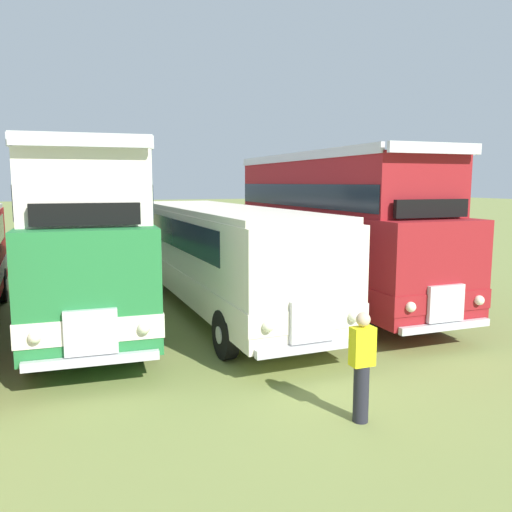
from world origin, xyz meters
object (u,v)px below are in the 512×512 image
Objects in this scene: bus_fifth_in_row at (88,233)px; marshal_person at (362,366)px; bus_seventh_in_row at (332,226)px; bus_sixth_in_row at (219,251)px.

marshal_person is at bearing -65.23° from bus_fifth_in_row.
bus_fifth_in_row reaches higher than marshal_person.
bus_seventh_in_row reaches higher than marshal_person.
bus_fifth_in_row is 3.55m from bus_sixth_in_row.
bus_sixth_in_row is 1.11× the size of bus_seventh_in_row.
bus_sixth_in_row is at bearing 90.11° from marshal_person.
bus_seventh_in_row is at bearing 64.26° from marshal_person.
bus_fifth_in_row is 8.50m from marshal_person.
bus_fifth_in_row is 7.00m from bus_seventh_in_row.
bus_fifth_in_row is at bearing 114.77° from marshal_person.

